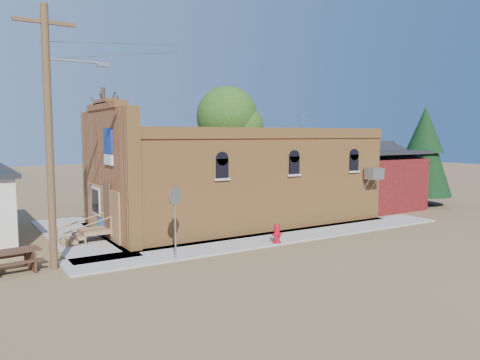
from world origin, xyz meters
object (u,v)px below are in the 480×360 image
brick_bar (232,179)px  fire_hydrant (277,234)px  trash_barrel (104,227)px  stop_sign (175,203)px  picnic_table (11,258)px  utility_pole (51,132)px

brick_bar → fire_hydrant: 5.91m
fire_hydrant → trash_barrel: (-5.85, 5.36, 0.00)m
stop_sign → picnic_table: stop_sign is taller
stop_sign → brick_bar: bearing=35.9°
brick_bar → fire_hydrant: bearing=-101.3°
fire_hydrant → trash_barrel: 7.93m
fire_hydrant → picnic_table: bearing=165.1°
utility_pole → brick_bar: bearing=23.7°
utility_pole → trash_barrel: (2.84, 4.16, -4.28)m
stop_sign → picnic_table: bearing=156.0°
brick_bar → trash_barrel: brick_bar is taller
brick_bar → trash_barrel: 7.19m
utility_pole → trash_barrel: bearing=55.6°
utility_pole → stop_sign: bearing=-16.6°
fire_hydrant → picnic_table: size_ratio=0.42×
brick_bar → picnic_table: brick_bar is taller
stop_sign → picnic_table: size_ratio=1.40×
utility_pole → picnic_table: (-1.36, 0.38, -4.28)m
brick_bar → trash_barrel: bearing=-178.9°
brick_bar → stop_sign: brick_bar is taller
fire_hydrant → picnic_table: 10.17m
brick_bar → stop_sign: 7.97m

